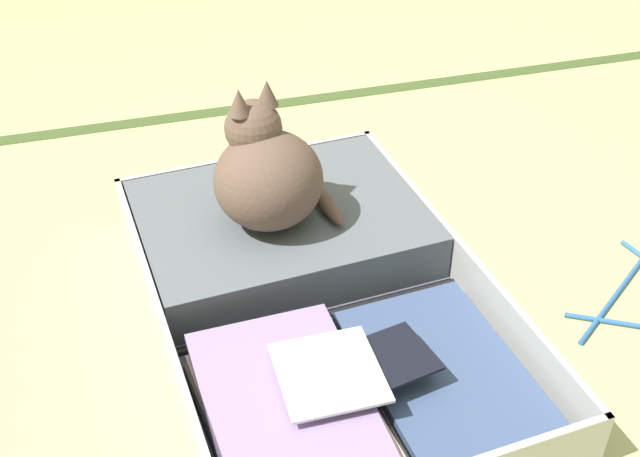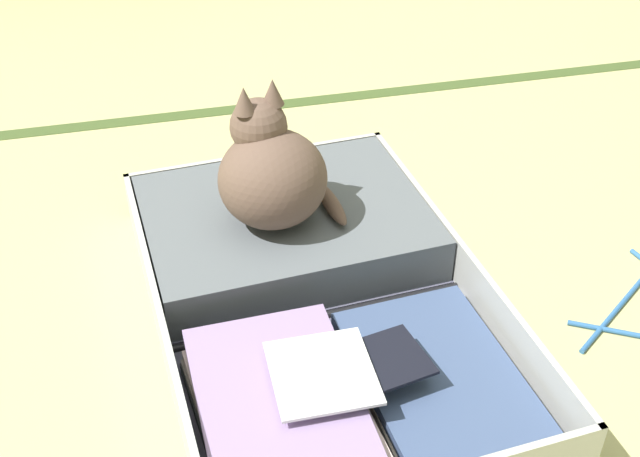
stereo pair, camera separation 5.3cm
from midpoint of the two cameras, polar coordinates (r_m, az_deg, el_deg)
ground_plane at (r=1.56m, az=-0.92°, el=-7.12°), size 10.00×10.00×0.00m
tatami_border at (r=2.30m, az=-7.13°, el=8.26°), size 4.80×0.05×0.00m
open_suitcase at (r=1.59m, az=-2.15°, el=-3.85°), size 0.67×0.98×0.12m
black_cat at (r=1.59m, az=-4.79°, el=3.85°), size 0.28×0.27×0.29m
clothes_hanger at (r=1.74m, az=20.78°, el=-4.38°), size 0.34×0.29×0.01m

